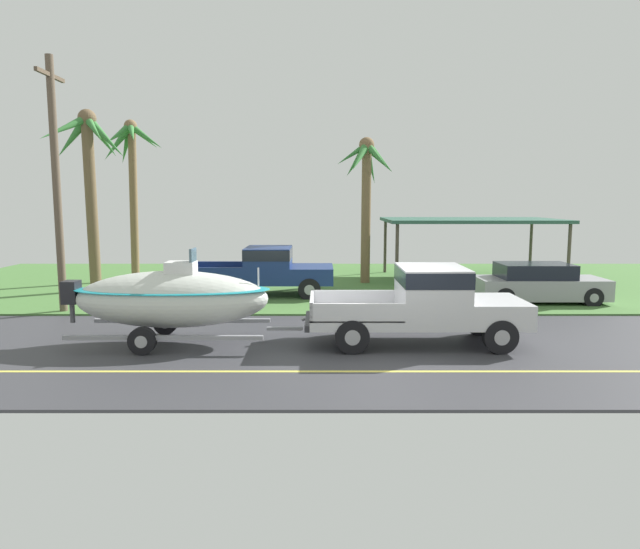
{
  "coord_description": "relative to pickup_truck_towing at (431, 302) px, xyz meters",
  "views": [
    {
      "loc": [
        -1.5,
        -13.4,
        3.55
      ],
      "look_at": [
        -1.52,
        1.62,
        1.59
      ],
      "focal_mm": 32.25,
      "sensor_mm": 36.0,
      "label": 1
    }
  ],
  "objects": [
    {
      "name": "palm_tree_near_left",
      "position": [
        -0.79,
        10.06,
        3.38
      ],
      "size": [
        2.56,
        3.11,
        6.11
      ],
      "color": "brown",
      "rests_on": "ground"
    },
    {
      "name": "palm_tree_near_right",
      "position": [
        -11.45,
        8.13,
        3.95
      ],
      "size": [
        2.83,
        3.31,
        6.92
      ],
      "color": "brown",
      "rests_on": "ground"
    },
    {
      "name": "palm_tree_mid",
      "position": [
        -10.86,
        11.12,
        4.08
      ],
      "size": [
        2.85,
        2.8,
        6.95
      ],
      "color": "brown",
      "rests_on": "ground"
    },
    {
      "name": "utility_pole",
      "position": [
        -10.84,
        3.96,
        3.03
      ],
      "size": [
        0.24,
        1.8,
        7.88
      ],
      "color": "brown",
      "rests_on": "ground"
    },
    {
      "name": "pickup_truck_towing",
      "position": [
        0.0,
        0.0,
        0.0
      ],
      "size": [
        5.47,
        2.1,
        1.93
      ],
      "color": "silver",
      "rests_on": "ground"
    },
    {
      "name": "boat_on_trailer",
      "position": [
        -6.37,
        -0.0,
        0.08
      ],
      "size": [
        5.89,
        2.25,
        2.38
      ],
      "color": "gray",
      "rests_on": "ground"
    },
    {
      "name": "carport_awning",
      "position": [
        3.96,
        11.59,
        1.54
      ],
      "size": [
        7.54,
        4.79,
        2.72
      ],
      "color": "#4C4238",
      "rests_on": "ground"
    },
    {
      "name": "ground",
      "position": [
        -1.22,
        7.84,
        -1.07
      ],
      "size": [
        36.0,
        22.0,
        0.11
      ],
      "color": "#38383D"
    },
    {
      "name": "parked_sedan_near",
      "position": [
        4.83,
        5.65,
        -0.39
      ],
      "size": [
        4.3,
        1.84,
        1.38
      ],
      "color": "#99999E",
      "rests_on": "ground"
    },
    {
      "name": "parked_pickup_background",
      "position": [
        -4.64,
        7.08,
        -0.04
      ],
      "size": [
        5.73,
        2.15,
        1.82
      ],
      "color": "navy",
      "rests_on": "ground"
    }
  ]
}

